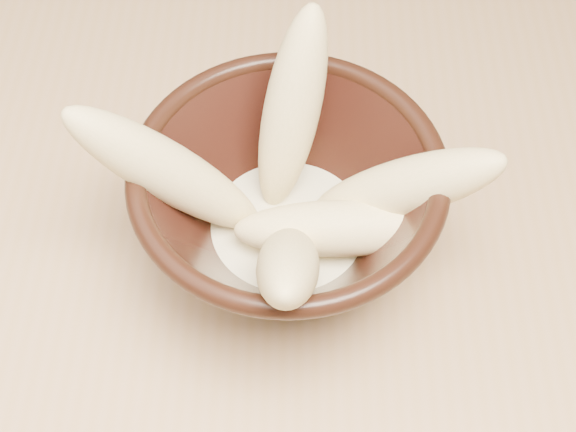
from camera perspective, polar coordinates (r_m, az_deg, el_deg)
The scene contains 8 objects.
table at distance 0.68m, azimuth 9.27°, elevation 0.52°, with size 1.20×0.80×0.75m.
bowl at distance 0.50m, azimuth -0.00°, elevation 0.57°, with size 0.19×0.19×0.10m.
milk_puddle at distance 0.53m, azimuth -0.00°, elevation -1.01°, with size 0.11×0.11×0.01m, color beige.
banana_upright at distance 0.50m, azimuth 0.27°, elevation 7.52°, with size 0.04×0.04×0.14m, color #DBC881.
banana_left at distance 0.48m, azimuth -8.51°, elevation 3.12°, with size 0.04×0.04×0.15m, color #DBC881.
banana_right at distance 0.49m, azimuth 8.16°, elevation 2.00°, with size 0.04×0.04×0.14m, color #DBC881.
banana_across at distance 0.49m, azimuth 3.53°, elevation -0.88°, with size 0.04×0.04×0.13m, color #DBC881.
banana_front at distance 0.45m, azimuth 0.01°, elevation -3.53°, with size 0.04×0.04×0.13m, color #DBC881.
Camera 1 is at (-0.10, -0.38, 1.23)m, focal length 50.00 mm.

